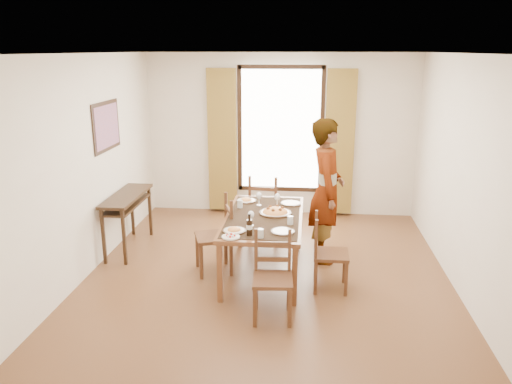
# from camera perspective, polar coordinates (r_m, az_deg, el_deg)

# --- Properties ---
(ground) EXTENTS (5.00, 5.00, 0.00)m
(ground) POSITION_cam_1_polar(r_m,az_deg,el_deg) (6.45, 1.37, -9.17)
(ground) COLOR #4B2817
(ground) RESTS_ON ground
(room_shell) EXTENTS (4.60, 5.10, 2.74)m
(room_shell) POSITION_cam_1_polar(r_m,az_deg,el_deg) (6.08, 1.53, 4.62)
(room_shell) COLOR white
(room_shell) RESTS_ON ground
(console_table) EXTENTS (0.38, 1.20, 0.80)m
(console_table) POSITION_cam_1_polar(r_m,az_deg,el_deg) (7.19, -14.54, -1.17)
(console_table) COLOR #321F10
(console_table) RESTS_ON ground
(dining_table) EXTENTS (0.95, 1.77, 0.76)m
(dining_table) POSITION_cam_1_polar(r_m,az_deg,el_deg) (6.21, 0.90, -3.31)
(dining_table) COLOR brown
(dining_table) RESTS_ON ground
(chair_west) EXTENTS (0.56, 0.56, 0.99)m
(chair_west) POSITION_cam_1_polar(r_m,az_deg,el_deg) (6.33, -4.53, -5.18)
(chair_west) COLOR #552B1C
(chair_west) RESTS_ON ground
(chair_north) EXTENTS (0.49, 0.49, 1.01)m
(chair_north) POSITION_cam_1_polar(r_m,az_deg,el_deg) (7.37, 1.02, -1.98)
(chair_north) COLOR #552B1C
(chair_north) RESTS_ON ground
(chair_south) EXTENTS (0.44, 0.44, 0.93)m
(chair_south) POSITION_cam_1_polar(r_m,az_deg,el_deg) (5.28, 1.91, -9.92)
(chair_south) COLOR #552B1C
(chair_south) RESTS_ON ground
(chair_east) EXTENTS (0.41, 0.41, 0.91)m
(chair_east) POSITION_cam_1_polar(r_m,az_deg,el_deg) (5.94, 8.25, -7.13)
(chair_east) COLOR #552B1C
(chair_east) RESTS_ON ground
(man) EXTENTS (0.70, 0.47, 1.91)m
(man) POSITION_cam_1_polar(r_m,az_deg,el_deg) (6.60, 8.07, 0.12)
(man) COLOR gray
(man) RESTS_ON ground
(plate_sw) EXTENTS (0.27, 0.27, 0.05)m
(plate_sw) POSITION_cam_1_polar(r_m,az_deg,el_deg) (5.66, -2.52, -4.28)
(plate_sw) COLOR silver
(plate_sw) RESTS_ON dining_table
(plate_se) EXTENTS (0.27, 0.27, 0.05)m
(plate_se) POSITION_cam_1_polar(r_m,az_deg,el_deg) (5.64, 3.09, -4.36)
(plate_se) COLOR silver
(plate_se) RESTS_ON dining_table
(plate_nw) EXTENTS (0.27, 0.27, 0.05)m
(plate_nw) POSITION_cam_1_polar(r_m,az_deg,el_deg) (6.76, -1.13, -0.86)
(plate_nw) COLOR silver
(plate_nw) RESTS_ON dining_table
(plate_ne) EXTENTS (0.27, 0.27, 0.05)m
(plate_ne) POSITION_cam_1_polar(r_m,az_deg,el_deg) (6.66, 4.01, -1.16)
(plate_ne) COLOR silver
(plate_ne) RESTS_ON dining_table
(pasta_platter) EXTENTS (0.40, 0.40, 0.10)m
(pasta_platter) POSITION_cam_1_polar(r_m,az_deg,el_deg) (6.24, 2.21, -2.08)
(pasta_platter) COLOR orange
(pasta_platter) RESTS_ON dining_table
(caprese_plate) EXTENTS (0.20, 0.20, 0.04)m
(caprese_plate) POSITION_cam_1_polar(r_m,az_deg,el_deg) (5.49, -2.90, -5.02)
(caprese_plate) COLOR silver
(caprese_plate) RESTS_ON dining_table
(wine_glass_a) EXTENTS (0.08, 0.08, 0.18)m
(wine_glass_a) POSITION_cam_1_polar(r_m,az_deg,el_deg) (5.82, -0.58, -3.02)
(wine_glass_a) COLOR white
(wine_glass_a) RESTS_ON dining_table
(wine_glass_b) EXTENTS (0.08, 0.08, 0.18)m
(wine_glass_b) POSITION_cam_1_polar(r_m,az_deg,el_deg) (6.50, 2.44, -0.95)
(wine_glass_b) COLOR white
(wine_glass_b) RESTS_ON dining_table
(wine_glass_c) EXTENTS (0.08, 0.08, 0.18)m
(wine_glass_c) POSITION_cam_1_polar(r_m,az_deg,el_deg) (6.56, 0.35, -0.78)
(wine_glass_c) COLOR white
(wine_glass_c) RESTS_ON dining_table
(tumbler_a) EXTENTS (0.07, 0.07, 0.10)m
(tumbler_a) POSITION_cam_1_polar(r_m,az_deg,el_deg) (5.89, 3.93, -3.23)
(tumbler_a) COLOR silver
(tumbler_a) RESTS_ON dining_table
(tumbler_b) EXTENTS (0.07, 0.07, 0.10)m
(tumbler_b) POSITION_cam_1_polar(r_m,az_deg,el_deg) (6.49, -1.84, -1.37)
(tumbler_b) COLOR silver
(tumbler_b) RESTS_ON dining_table
(tumbler_c) EXTENTS (0.07, 0.07, 0.10)m
(tumbler_c) POSITION_cam_1_polar(r_m,az_deg,el_deg) (5.47, 0.51, -4.74)
(tumbler_c) COLOR silver
(tumbler_c) RESTS_ON dining_table
(wine_bottle) EXTENTS (0.07, 0.07, 0.25)m
(wine_bottle) POSITION_cam_1_polar(r_m,az_deg,el_deg) (5.51, -0.75, -3.76)
(wine_bottle) COLOR black
(wine_bottle) RESTS_ON dining_table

